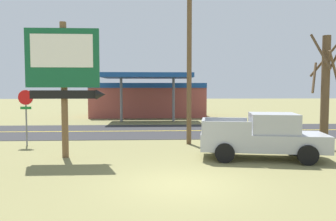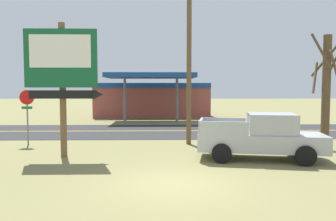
% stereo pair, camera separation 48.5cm
% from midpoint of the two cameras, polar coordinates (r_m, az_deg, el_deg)
% --- Properties ---
extents(ground_plane, '(180.00, 180.00, 0.00)m').
position_cam_midpoint_polar(ground_plane, '(10.58, 2.44, -12.69)').
color(ground_plane, olive).
extents(road_asphalt, '(140.00, 8.00, 0.02)m').
position_cam_midpoint_polar(road_asphalt, '(23.32, 0.30, -3.58)').
color(road_asphalt, '#2B2B2D').
rests_on(road_asphalt, ground).
extents(road_centre_line, '(126.00, 0.20, 0.01)m').
position_cam_midpoint_polar(road_centre_line, '(23.32, 0.30, -3.55)').
color(road_centre_line, gold).
rests_on(road_centre_line, road_asphalt).
extents(motel_sign, '(3.34, 0.54, 5.86)m').
position_cam_midpoint_polar(motel_sign, '(14.86, -16.93, 6.92)').
color(motel_sign, brown).
rests_on(motel_sign, ground).
extents(stop_sign, '(0.80, 0.08, 2.95)m').
position_cam_midpoint_polar(stop_sign, '(18.87, -22.63, 0.54)').
color(stop_sign, slate).
rests_on(stop_sign, ground).
extents(utility_pole, '(1.92, 0.26, 9.81)m').
position_cam_midpoint_polar(utility_pole, '(17.85, 4.48, 10.91)').
color(utility_pole, brown).
rests_on(utility_pole, ground).
extents(bare_tree, '(1.82, 1.82, 5.70)m').
position_cam_midpoint_polar(bare_tree, '(17.91, 26.49, 3.39)').
color(bare_tree, brown).
rests_on(bare_tree, ground).
extents(gas_station, '(12.00, 11.50, 4.40)m').
position_cam_midpoint_polar(gas_station, '(35.84, -2.34, 2.09)').
color(gas_station, '#A84C42').
rests_on(gas_station, ground).
extents(pickup_silver_parked_on_lawn, '(5.47, 2.94, 1.96)m').
position_cam_midpoint_polar(pickup_silver_parked_on_lawn, '(14.58, 16.90, -4.41)').
color(pickup_silver_parked_on_lawn, '#A8AAAF').
rests_on(pickup_silver_parked_on_lawn, ground).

